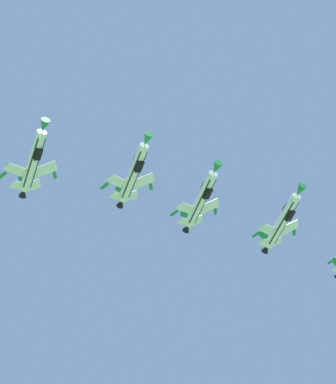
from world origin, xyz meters
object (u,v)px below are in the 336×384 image
at_px(fighter_jet_right_wing, 201,198).
at_px(fighter_jet_right_outer, 33,160).
at_px(fighter_jet_left_wing, 283,220).
at_px(fighter_jet_left_outer, 134,172).

xyz_separation_m(fighter_jet_right_wing, fighter_jet_right_outer, (-30.25, 1.25, -4.00)).
bearing_deg(fighter_jet_left_wing, fighter_jet_right_wing, -5.13).
height_order(fighter_jet_left_outer, fighter_jet_right_outer, fighter_jet_left_outer).
bearing_deg(fighter_jet_right_wing, fighter_jet_left_outer, 7.08).
xyz_separation_m(fighter_jet_left_wing, fighter_jet_right_outer, (-45.48, 3.33, -2.89)).
height_order(fighter_jet_left_wing, fighter_jet_left_outer, fighter_jet_left_outer).
height_order(fighter_jet_right_wing, fighter_jet_left_outer, fighter_jet_right_wing).
bearing_deg(fighter_jet_left_wing, fighter_jet_right_outer, -1.54).
bearing_deg(fighter_jet_left_outer, fighter_jet_right_wing, -172.92).
relative_size(fighter_jet_left_wing, fighter_jet_left_outer, 1.00).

